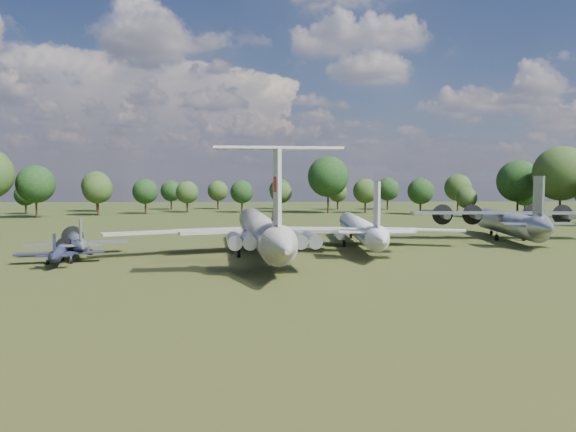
{
  "coord_description": "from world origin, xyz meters",
  "views": [
    {
      "loc": [
        4.94,
        -75.18,
        10.01
      ],
      "look_at": [
        6.73,
        -3.57,
        5.0
      ],
      "focal_mm": 35.0,
      "sensor_mm": 36.0,
      "label": 1
    }
  ],
  "objects_px": {
    "an12_transport": "(509,226)",
    "small_prop_northwest": "(77,245)",
    "il62_airliner": "(261,235)",
    "tu104_jet": "(360,232)",
    "person_on_il62": "(274,216)",
    "small_prop_west": "(60,255)"
  },
  "relations": [
    {
      "from": "small_prop_west",
      "to": "person_on_il62",
      "type": "bearing_deg",
      "value": -30.38
    },
    {
      "from": "an12_transport",
      "to": "person_on_il62",
      "type": "height_order",
      "value": "person_on_il62"
    },
    {
      "from": "small_prop_west",
      "to": "small_prop_northwest",
      "type": "bearing_deg",
      "value": 79.04
    },
    {
      "from": "tu104_jet",
      "to": "small_prop_northwest",
      "type": "bearing_deg",
      "value": -166.81
    },
    {
      "from": "an12_transport",
      "to": "person_on_il62",
      "type": "xyz_separation_m",
      "value": [
        -37.21,
        -29.78,
        3.73
      ]
    },
    {
      "from": "il62_airliner",
      "to": "tu104_jet",
      "type": "distance_m",
      "value": 16.43
    },
    {
      "from": "an12_transport",
      "to": "small_prop_northwest",
      "type": "distance_m",
      "value": 64.29
    },
    {
      "from": "small_prop_northwest",
      "to": "person_on_il62",
      "type": "bearing_deg",
      "value": -53.05
    },
    {
      "from": "small_prop_west",
      "to": "small_prop_northwest",
      "type": "height_order",
      "value": "small_prop_northwest"
    },
    {
      "from": "an12_transport",
      "to": "small_prop_northwest",
      "type": "bearing_deg",
      "value": -162.68
    },
    {
      "from": "il62_airliner",
      "to": "tu104_jet",
      "type": "bearing_deg",
      "value": 24.5
    },
    {
      "from": "il62_airliner",
      "to": "person_on_il62",
      "type": "distance_m",
      "value": 14.54
    },
    {
      "from": "tu104_jet",
      "to": "small_prop_northwest",
      "type": "distance_m",
      "value": 38.52
    },
    {
      "from": "an12_transport",
      "to": "small_prop_west",
      "type": "height_order",
      "value": "an12_transport"
    },
    {
      "from": "person_on_il62",
      "to": "small_prop_west",
      "type": "bearing_deg",
      "value": -14.52
    },
    {
      "from": "il62_airliner",
      "to": "an12_transport",
      "type": "bearing_deg",
      "value": 15.5
    },
    {
      "from": "tu104_jet",
      "to": "small_prop_west",
      "type": "distance_m",
      "value": 40.25
    },
    {
      "from": "an12_transport",
      "to": "small_prop_west",
      "type": "bearing_deg",
      "value": -156.64
    },
    {
      "from": "tu104_jet",
      "to": "il62_airliner",
      "type": "bearing_deg",
      "value": -148.33
    },
    {
      "from": "an12_transport",
      "to": "small_prop_northwest",
      "type": "height_order",
      "value": "an12_transport"
    },
    {
      "from": "tu104_jet",
      "to": "an12_transport",
      "type": "xyz_separation_m",
      "value": [
        24.76,
        7.27,
        0.2
      ]
    },
    {
      "from": "small_prop_west",
      "to": "person_on_il62",
      "type": "distance_m",
      "value": 26.18
    }
  ]
}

